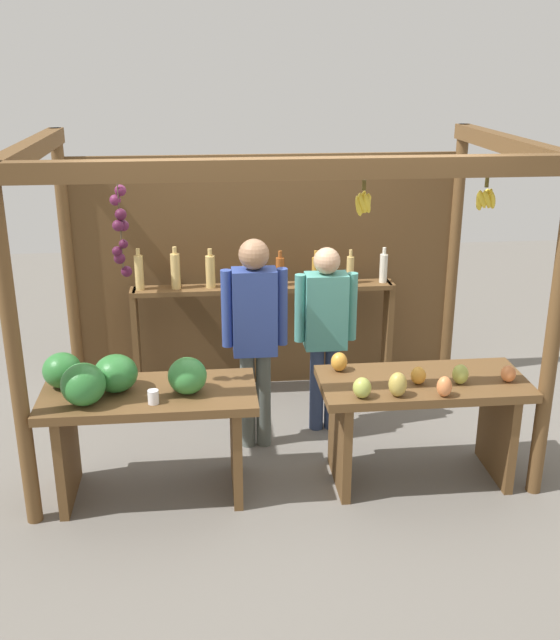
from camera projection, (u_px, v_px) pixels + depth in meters
The scene contains 7 objects.
ground_plane at pixel (277, 433), 5.90m from camera, with size 12.00×12.00×0.00m, color slate.
market_stall at pixel (271, 256), 5.88m from camera, with size 3.47×2.09×2.29m.
fruit_counter_left at pixel (134, 403), 4.86m from camera, with size 1.41×0.66×1.03m.
fruit_counter_right at pixel (420, 405), 5.08m from camera, with size 1.40×0.64×0.92m.
bottle_shelf_unit at pixel (260, 306), 6.31m from camera, with size 2.22×0.22×1.36m.
vendor_man at pixel (255, 326), 5.41m from camera, with size 0.48×0.22×1.62m.
vendor_woman at pixel (326, 325), 5.70m from camera, with size 0.48×0.20×1.49m.
Camera 1 is at (-0.52, -5.22, 2.84)m, focal length 41.76 mm.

